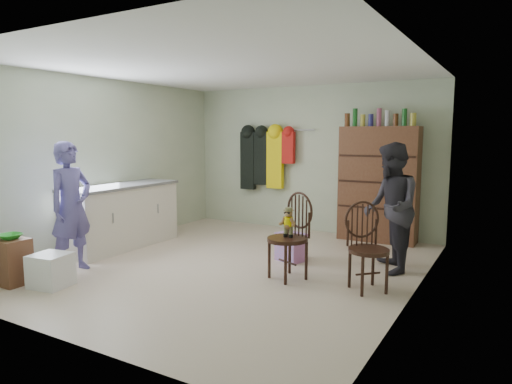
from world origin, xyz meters
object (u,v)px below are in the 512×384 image
Objects in this scene: counter at (122,216)px; chair_far at (366,243)px; chair_front at (291,231)px; dresser at (378,184)px.

chair_far is (3.71, -0.02, 0.04)m from counter.
counter is 1.83× the size of chair_front.
dresser is (0.36, 2.38, 0.35)m from chair_front.
chair_far is 0.46× the size of dresser.
dresser is at bearing 57.62° from chair_far.
chair_front is at bearing -98.67° from dresser.
dresser reaches higher than counter.
chair_far is 2.41m from dresser.
chair_front is at bearing -1.66° from counter.
chair_far is at bearing -0.34° from counter.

